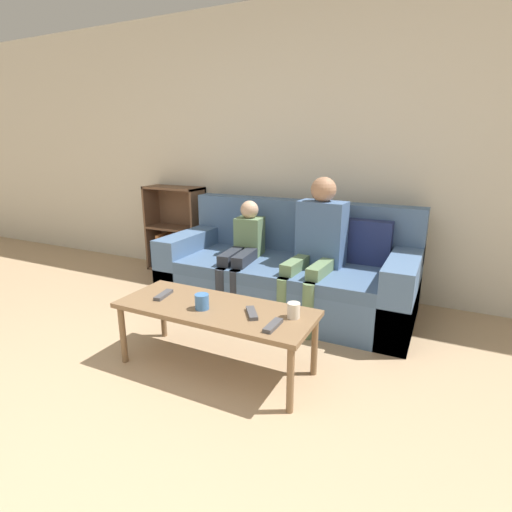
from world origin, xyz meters
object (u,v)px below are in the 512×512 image
object	(u,v)px
cup_near	(202,302)
cup_far	(294,310)
tv_remote_0	(164,295)
tv_remote_2	(273,325)
tv_remote_1	(252,313)
person_child	(243,249)
couch	(288,274)
person_adult	(318,239)
bookshelf	(175,237)
coffee_table	(215,313)

from	to	relation	value
cup_near	cup_far	xyz separation A→B (m)	(0.54, 0.12, -0.00)
cup_near	tv_remote_0	size ratio (longest dim) A/B	0.53
cup_far	tv_remote_2	size ratio (longest dim) A/B	0.52
cup_far	tv_remote_1	distance (m)	0.24
person_child	cup_far	distance (m)	1.23
cup_far	tv_remote_2	distance (m)	0.18
couch	person_adult	world-z (taller)	person_adult
tv_remote_0	tv_remote_1	bearing A→B (deg)	-8.44
person_adult	tv_remote_1	size ratio (longest dim) A/B	6.76
tv_remote_0	bookshelf	bearing A→B (deg)	117.01
cup_near	tv_remote_2	size ratio (longest dim) A/B	0.54
tv_remote_1	tv_remote_2	bearing A→B (deg)	-63.35
couch	person_adult	xyz separation A→B (m)	(0.27, -0.09, 0.36)
person_child	tv_remote_0	size ratio (longest dim) A/B	5.14
person_adult	person_child	distance (m)	0.65
person_child	coffee_table	bearing A→B (deg)	-77.77
person_adult	cup_far	xyz separation A→B (m)	(0.18, -0.98, -0.18)
person_child	couch	bearing A→B (deg)	17.14
couch	person_child	bearing A→B (deg)	-156.76
person_child	tv_remote_1	xyz separation A→B (m)	(0.58, -0.99, -0.08)
couch	cup_near	xyz separation A→B (m)	(-0.08, -1.20, 0.18)
person_child	tv_remote_1	bearing A→B (deg)	-65.74
coffee_table	person_adult	bearing A→B (deg)	73.73
bookshelf	cup_far	world-z (taller)	bookshelf
couch	bookshelf	distance (m)	1.58
tv_remote_1	couch	bearing A→B (deg)	65.82
person_child	bookshelf	bearing A→B (deg)	147.42
person_child	cup_near	world-z (taller)	person_child
cup_far	tv_remote_0	world-z (taller)	cup_far
cup_near	cup_far	distance (m)	0.55
bookshelf	tv_remote_0	bearing A→B (deg)	-54.93
couch	tv_remote_2	world-z (taller)	couch
couch	tv_remote_2	xyz separation A→B (m)	(0.40, -1.24, 0.14)
tv_remote_1	coffee_table	bearing A→B (deg)	142.98
person_adult	tv_remote_2	world-z (taller)	person_adult
coffee_table	cup_far	xyz separation A→B (m)	(0.49, 0.06, 0.09)
person_adult	tv_remote_0	xyz separation A→B (m)	(-0.69, -1.05, -0.22)
cup_far	tv_remote_0	distance (m)	0.88
person_adult	person_child	size ratio (longest dim) A/B	1.25
person_adult	tv_remote_0	bearing A→B (deg)	-119.71
bookshelf	tv_remote_1	xyz separation A→B (m)	(1.75, -1.57, 0.06)
bookshelf	cup_far	distance (m)	2.49
person_adult	person_child	world-z (taller)	person_adult
cup_near	cup_far	size ratio (longest dim) A/B	1.04
tv_remote_2	cup_far	bearing A→B (deg)	72.68
cup_far	tv_remote_1	xyz separation A→B (m)	(-0.23, -0.07, -0.03)
bookshelf	cup_near	size ratio (longest dim) A/B	9.98
bookshelf	couch	bearing A→B (deg)	-15.64
couch	tv_remote_1	world-z (taller)	couch
cup_far	cup_near	bearing A→B (deg)	-166.94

